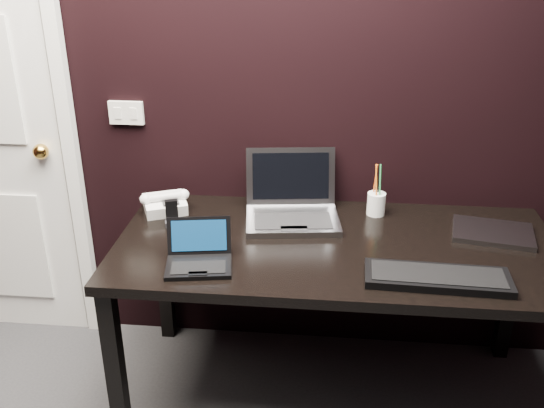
# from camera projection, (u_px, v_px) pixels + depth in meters

# --- Properties ---
(wall_back) EXTENTS (4.00, 0.00, 4.00)m
(wall_back) POSITION_uv_depth(u_px,v_px,m) (270.00, 74.00, 2.49)
(wall_back) COLOR black
(wall_back) RESTS_ON ground
(wall_switch) EXTENTS (0.15, 0.02, 0.10)m
(wall_switch) POSITION_uv_depth(u_px,v_px,m) (126.00, 113.00, 2.61)
(wall_switch) COLOR silver
(wall_switch) RESTS_ON wall_back
(desk) EXTENTS (1.70, 0.80, 0.74)m
(desk) POSITION_uv_depth(u_px,v_px,m) (336.00, 261.00, 2.36)
(desk) COLOR black
(desk) RESTS_ON ground
(netbook) EXTENTS (0.26, 0.24, 0.15)m
(netbook) POSITION_uv_depth(u_px,v_px,m) (199.00, 258.00, 2.16)
(netbook) COLOR black
(netbook) RESTS_ON desk
(silver_laptop) EXTENTS (0.42, 0.38, 0.26)m
(silver_laptop) POSITION_uv_depth(u_px,v_px,m) (292.00, 208.00, 2.50)
(silver_laptop) COLOR gray
(silver_laptop) RESTS_ON desk
(ext_keyboard) EXTENTS (0.50, 0.19, 0.03)m
(ext_keyboard) POSITION_uv_depth(u_px,v_px,m) (437.00, 278.00, 2.07)
(ext_keyboard) COLOR black
(ext_keyboard) RESTS_ON desk
(closed_laptop) EXTENTS (0.34, 0.27, 0.02)m
(closed_laptop) POSITION_uv_depth(u_px,v_px,m) (493.00, 233.00, 2.39)
(closed_laptop) COLOR gray
(closed_laptop) RESTS_ON desk
(desk_phone) EXTENTS (0.22, 0.21, 0.10)m
(desk_phone) POSITION_uv_depth(u_px,v_px,m) (165.00, 203.00, 2.57)
(desk_phone) COLOR silver
(desk_phone) RESTS_ON desk
(mobile_phone) EXTENTS (0.07, 0.07, 0.11)m
(mobile_phone) POSITION_uv_depth(u_px,v_px,m) (172.00, 216.00, 2.46)
(mobile_phone) COLOR black
(mobile_phone) RESTS_ON desk
(pen_cup) EXTENTS (0.09, 0.09, 0.23)m
(pen_cup) POSITION_uv_depth(u_px,v_px,m) (376.00, 203.00, 2.54)
(pen_cup) COLOR white
(pen_cup) RESTS_ON desk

